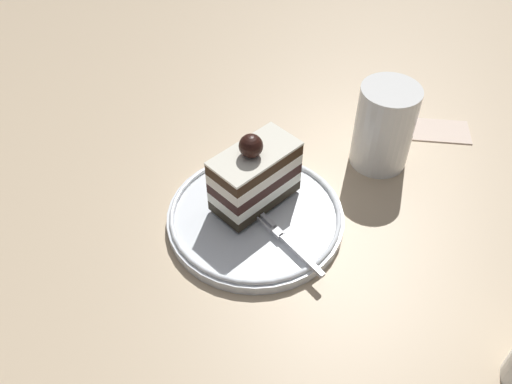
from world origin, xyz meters
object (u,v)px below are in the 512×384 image
at_px(dessert_plate, 256,214).
at_px(fork, 286,241).
at_px(cake_slice, 255,175).
at_px(folded_napkin, 437,130).
at_px(drink_glass_near, 383,131).

relative_size(dessert_plate, fork, 2.29).
bearing_deg(fork, cake_slice, -50.86).
bearing_deg(fork, folded_napkin, -124.27).
relative_size(fork, folded_napkin, 0.99).
distance_m(dessert_plate, drink_glass_near, 0.20).
bearing_deg(cake_slice, folded_napkin, -138.42).
relative_size(cake_slice, drink_glass_near, 1.02).
bearing_deg(dessert_plate, cake_slice, -74.08).
height_order(cake_slice, folded_napkin, cake_slice).
relative_size(dessert_plate, cake_slice, 1.82).
height_order(dessert_plate, cake_slice, cake_slice).
bearing_deg(fork, drink_glass_near, -118.03).
height_order(cake_slice, fork, cake_slice).
bearing_deg(dessert_plate, drink_glass_near, -135.42).
relative_size(dessert_plate, drink_glass_near, 1.84).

